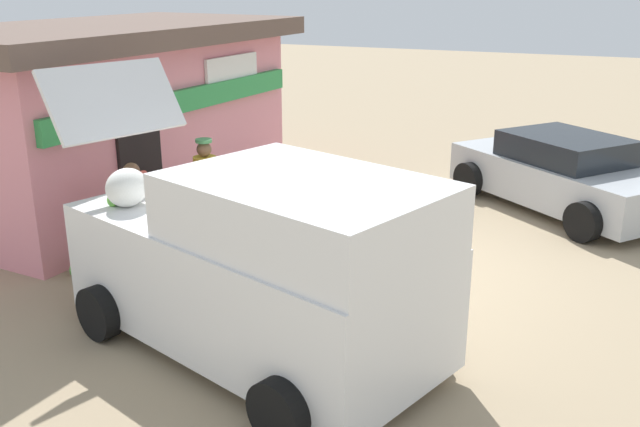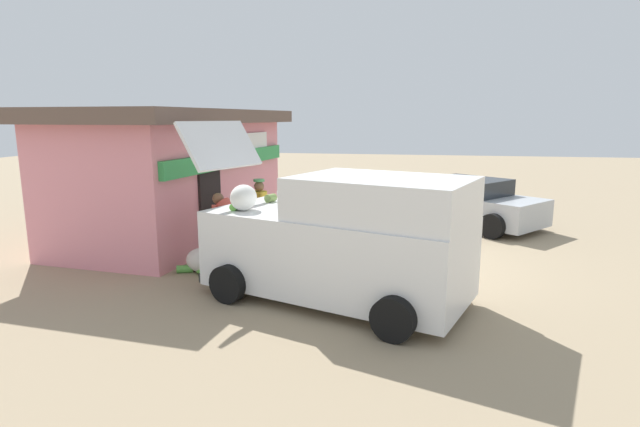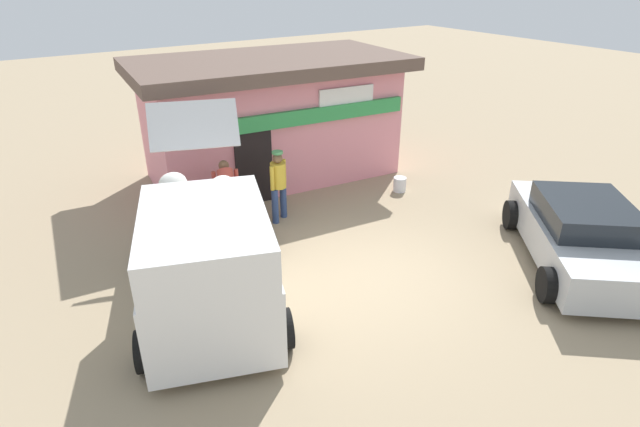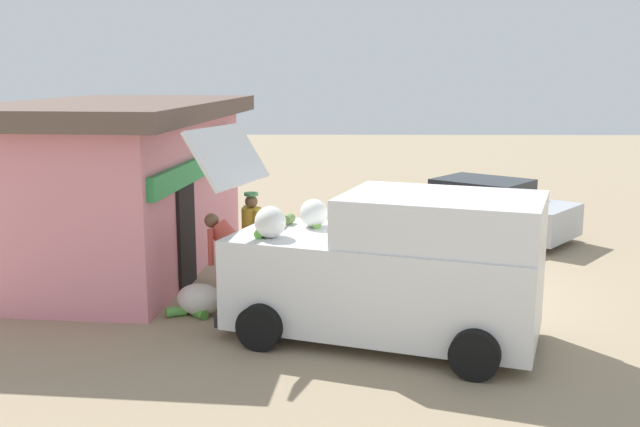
{
  "view_description": "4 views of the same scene",
  "coord_description": "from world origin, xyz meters",
  "px_view_note": "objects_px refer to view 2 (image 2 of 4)",
  "views": [
    {
      "loc": [
        -9.05,
        -2.43,
        3.86
      ],
      "look_at": [
        -0.67,
        1.08,
        0.79
      ],
      "focal_mm": 39.63,
      "sensor_mm": 36.0,
      "label": 1
    },
    {
      "loc": [
        -10.71,
        -0.33,
        2.93
      ],
      "look_at": [
        -0.4,
        1.66,
        0.91
      ],
      "focal_mm": 28.11,
      "sensor_mm": 36.0,
      "label": 2
    },
    {
      "loc": [
        -5.38,
        -6.16,
        5.26
      ],
      "look_at": [
        -0.56,
        1.22,
        0.89
      ],
      "focal_mm": 28.66,
      "sensor_mm": 36.0,
      "label": 3
    },
    {
      "loc": [
        -12.76,
        1.64,
        3.66
      ],
      "look_at": [
        -0.63,
        1.8,
        1.3
      ],
      "focal_mm": 41.3,
      "sensor_mm": 36.0,
      "label": 4
    }
  ],
  "objects_px": {
    "unloaded_banana_pile": "(203,261)",
    "delivery_van": "(344,240)",
    "vendor_standing": "(260,211)",
    "paint_bucket": "(305,216)",
    "parked_sedan": "(468,203)",
    "storefront_bar": "(176,172)",
    "customer_bending": "(232,223)"
  },
  "relations": [
    {
      "from": "unloaded_banana_pile",
      "to": "delivery_van",
      "type": "bearing_deg",
      "value": -109.22
    },
    {
      "from": "vendor_standing",
      "to": "unloaded_banana_pile",
      "type": "relative_size",
      "value": 1.75
    },
    {
      "from": "unloaded_banana_pile",
      "to": "paint_bucket",
      "type": "relative_size",
      "value": 2.57
    },
    {
      "from": "vendor_standing",
      "to": "parked_sedan",
      "type": "bearing_deg",
      "value": -50.4
    },
    {
      "from": "delivery_van",
      "to": "unloaded_banana_pile",
      "type": "height_order",
      "value": "delivery_van"
    },
    {
      "from": "storefront_bar",
      "to": "delivery_van",
      "type": "distance_m",
      "value": 6.07
    },
    {
      "from": "parked_sedan",
      "to": "customer_bending",
      "type": "bearing_deg",
      "value": 135.39
    },
    {
      "from": "storefront_bar",
      "to": "delivery_van",
      "type": "relative_size",
      "value": 1.43
    },
    {
      "from": "parked_sedan",
      "to": "unloaded_banana_pile",
      "type": "relative_size",
      "value": 4.45
    },
    {
      "from": "storefront_bar",
      "to": "delivery_van",
      "type": "xyz_separation_m",
      "value": [
        -3.74,
        -4.74,
        -0.59
      ]
    },
    {
      "from": "delivery_van",
      "to": "customer_bending",
      "type": "distance_m",
      "value": 2.82
    },
    {
      "from": "storefront_bar",
      "to": "unloaded_banana_pile",
      "type": "height_order",
      "value": "storefront_bar"
    },
    {
      "from": "delivery_van",
      "to": "parked_sedan",
      "type": "height_order",
      "value": "delivery_van"
    },
    {
      "from": "delivery_van",
      "to": "paint_bucket",
      "type": "xyz_separation_m",
      "value": [
        5.87,
        1.96,
        -0.83
      ]
    },
    {
      "from": "storefront_bar",
      "to": "parked_sedan",
      "type": "xyz_separation_m",
      "value": [
        2.69,
        -7.25,
        -0.99
      ]
    },
    {
      "from": "delivery_van",
      "to": "storefront_bar",
      "type": "bearing_deg",
      "value": 51.68
    },
    {
      "from": "delivery_van",
      "to": "parked_sedan",
      "type": "distance_m",
      "value": 6.92
    },
    {
      "from": "customer_bending",
      "to": "unloaded_banana_pile",
      "type": "height_order",
      "value": "customer_bending"
    },
    {
      "from": "vendor_standing",
      "to": "paint_bucket",
      "type": "relative_size",
      "value": 4.48
    },
    {
      "from": "customer_bending",
      "to": "unloaded_banana_pile",
      "type": "relative_size",
      "value": 1.57
    },
    {
      "from": "unloaded_banana_pile",
      "to": "vendor_standing",
      "type": "bearing_deg",
      "value": -23.34
    },
    {
      "from": "parked_sedan",
      "to": "unloaded_banana_pile",
      "type": "height_order",
      "value": "parked_sedan"
    },
    {
      "from": "delivery_van",
      "to": "parked_sedan",
      "type": "relative_size",
      "value": 1.21
    },
    {
      "from": "customer_bending",
      "to": "unloaded_banana_pile",
      "type": "distance_m",
      "value": 0.91
    },
    {
      "from": "storefront_bar",
      "to": "vendor_standing",
      "type": "xyz_separation_m",
      "value": [
        -1.22,
        -2.53,
        -0.68
      ]
    },
    {
      "from": "customer_bending",
      "to": "paint_bucket",
      "type": "xyz_separation_m",
      "value": [
        4.45,
        -0.47,
        -0.71
      ]
    },
    {
      "from": "parked_sedan",
      "to": "unloaded_banana_pile",
      "type": "distance_m",
      "value": 7.66
    },
    {
      "from": "vendor_standing",
      "to": "delivery_van",
      "type": "bearing_deg",
      "value": -138.89
    },
    {
      "from": "storefront_bar",
      "to": "customer_bending",
      "type": "distance_m",
      "value": 3.35
    },
    {
      "from": "customer_bending",
      "to": "paint_bucket",
      "type": "bearing_deg",
      "value": -6.04
    },
    {
      "from": "delivery_van",
      "to": "paint_bucket",
      "type": "bearing_deg",
      "value": 18.44
    },
    {
      "from": "vendor_standing",
      "to": "paint_bucket",
      "type": "height_order",
      "value": "vendor_standing"
    }
  ]
}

